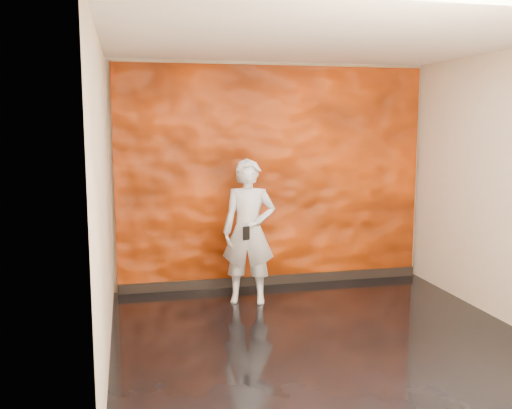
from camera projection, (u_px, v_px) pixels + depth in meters
name	position (u px, v px, depth m)	size (l,w,h in m)	color
room	(327.00, 195.00, 5.27)	(4.02, 4.02, 2.81)	black
feature_wall	(273.00, 177.00, 7.16)	(3.90, 0.06, 2.75)	#D23F05
baseboard	(274.00, 280.00, 7.32)	(3.90, 0.04, 0.12)	black
man	(249.00, 232.00, 6.51)	(0.60, 0.40, 1.66)	#9195A0
phone	(246.00, 233.00, 6.24)	(0.08, 0.02, 0.15)	black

